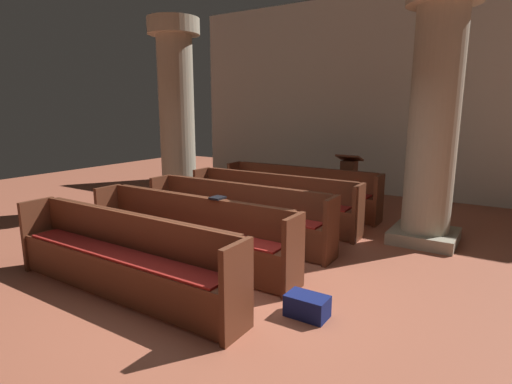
# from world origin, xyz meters

# --- Properties ---
(ground_plane) EXTENTS (19.20, 19.20, 0.00)m
(ground_plane) POSITION_xyz_m (0.00, 0.00, 0.00)
(ground_plane) COLOR #AD5B42
(back_wall) EXTENTS (10.00, 0.16, 4.50)m
(back_wall) POSITION_xyz_m (0.00, 6.08, 2.25)
(back_wall) COLOR silver
(back_wall) RESTS_ON ground
(pew_row_0) EXTENTS (3.11, 0.46, 0.87)m
(pew_row_0) POSITION_xyz_m (-0.83, 3.44, 0.47)
(pew_row_0) COLOR brown
(pew_row_0) RESTS_ON ground
(pew_row_1) EXTENTS (3.11, 0.46, 0.87)m
(pew_row_1) POSITION_xyz_m (-0.83, 2.39, 0.47)
(pew_row_1) COLOR brown
(pew_row_1) RESTS_ON ground
(pew_row_2) EXTENTS (3.11, 0.47, 0.87)m
(pew_row_2) POSITION_xyz_m (-0.83, 1.33, 0.47)
(pew_row_2) COLOR brown
(pew_row_2) RESTS_ON ground
(pew_row_3) EXTENTS (3.11, 0.46, 0.87)m
(pew_row_3) POSITION_xyz_m (-0.83, 0.28, 0.47)
(pew_row_3) COLOR brown
(pew_row_3) RESTS_ON ground
(pew_row_4) EXTENTS (3.11, 0.46, 0.87)m
(pew_row_4) POSITION_xyz_m (-0.83, -0.78, 0.47)
(pew_row_4) COLOR brown
(pew_row_4) RESTS_ON ground
(pillar_aisle_side) EXTENTS (1.00, 1.00, 3.66)m
(pillar_aisle_side) POSITION_xyz_m (1.56, 2.88, 1.90)
(pillar_aisle_side) COLOR #9F967E
(pillar_aisle_side) RESTS_ON ground
(pillar_far_side) EXTENTS (1.00, 1.00, 3.66)m
(pillar_far_side) POSITION_xyz_m (-3.17, 2.62, 1.90)
(pillar_far_side) COLOR #9F967E
(pillar_far_side) RESTS_ON ground
(lectern) EXTENTS (0.48, 0.45, 1.08)m
(lectern) POSITION_xyz_m (-0.20, 4.39, 0.45)
(lectern) COLOR #562B1A
(lectern) RESTS_ON ground
(hymn_book) EXTENTS (0.15, 0.18, 0.03)m
(hymn_book) POSITION_xyz_m (-0.49, 0.47, 0.88)
(hymn_book) COLOR black
(hymn_book) RESTS_ON pew_row_3
(kneeler_box_navy) EXTENTS (0.40, 0.25, 0.22)m
(kneeler_box_navy) POSITION_xyz_m (1.06, -0.13, 0.11)
(kneeler_box_navy) COLOR navy
(kneeler_box_navy) RESTS_ON ground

